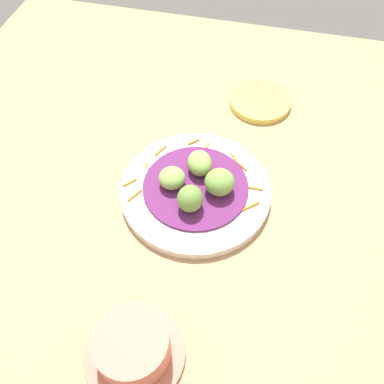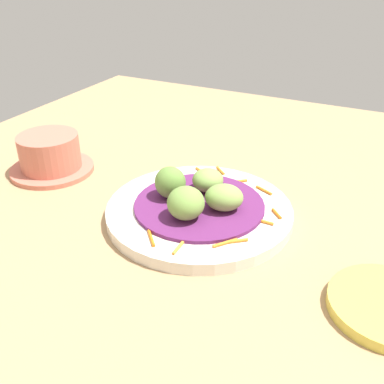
{
  "view_description": "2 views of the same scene",
  "coord_description": "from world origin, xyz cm",
  "px_view_note": "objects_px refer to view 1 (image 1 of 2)",
  "views": [
    {
      "loc": [
        -13.59,
        43.0,
        61.3
      ],
      "look_at": [
        -3.88,
        2.24,
        5.28
      ],
      "focal_mm": 39.33,
      "sensor_mm": 36.0,
      "label": 1
    },
    {
      "loc": [
        -52.43,
        -23.22,
        36.05
      ],
      "look_at": [
        -5.11,
        0.57,
        6.44
      ],
      "focal_mm": 41.85,
      "sensor_mm": 36.0,
      "label": 2
    }
  ],
  "objects_px": {
    "terracotta_bowl": "(133,348)",
    "guac_scoop_center": "(219,184)",
    "guac_scoop_left": "(190,199)",
    "guac_scoop_back": "(171,178)",
    "guac_scoop_right": "(200,163)",
    "main_plate": "(195,192)",
    "side_plate_small": "(260,101)"
  },
  "relations": [
    {
      "from": "side_plate_small",
      "to": "terracotta_bowl",
      "type": "bearing_deg",
      "value": 80.02
    },
    {
      "from": "terracotta_bowl",
      "to": "guac_scoop_left",
      "type": "bearing_deg",
      "value": -94.63
    },
    {
      "from": "main_plate",
      "to": "guac_scoop_right",
      "type": "xyz_separation_m",
      "value": [
        0.0,
        -0.04,
        0.03
      ]
    },
    {
      "from": "guac_scoop_center",
      "to": "side_plate_small",
      "type": "relative_size",
      "value": 0.4
    },
    {
      "from": "main_plate",
      "to": "guac_scoop_center",
      "type": "bearing_deg",
      "value": -178.21
    },
    {
      "from": "guac_scoop_center",
      "to": "side_plate_small",
      "type": "height_order",
      "value": "guac_scoop_center"
    },
    {
      "from": "guac_scoop_back",
      "to": "terracotta_bowl",
      "type": "distance_m",
      "value": 0.28
    },
    {
      "from": "guac_scoop_right",
      "to": "terracotta_bowl",
      "type": "xyz_separation_m",
      "value": [
        0.02,
        0.32,
        -0.01
      ]
    },
    {
      "from": "guac_scoop_right",
      "to": "side_plate_small",
      "type": "distance_m",
      "value": 0.24
    },
    {
      "from": "terracotta_bowl",
      "to": "guac_scoop_center",
      "type": "bearing_deg",
      "value": -101.76
    },
    {
      "from": "guac_scoop_left",
      "to": "terracotta_bowl",
      "type": "distance_m",
      "value": 0.24
    },
    {
      "from": "guac_scoop_left",
      "to": "side_plate_small",
      "type": "relative_size",
      "value": 0.36
    },
    {
      "from": "guac_scoop_back",
      "to": "guac_scoop_right",
      "type": "bearing_deg",
      "value": -133.21
    },
    {
      "from": "guac_scoop_left",
      "to": "guac_scoop_back",
      "type": "distance_m",
      "value": 0.06
    },
    {
      "from": "guac_scoop_right",
      "to": "guac_scoop_back",
      "type": "distance_m",
      "value": 0.06
    },
    {
      "from": "guac_scoop_center",
      "to": "terracotta_bowl",
      "type": "relative_size",
      "value": 0.36
    },
    {
      "from": "guac_scoop_right",
      "to": "side_plate_small",
      "type": "relative_size",
      "value": 0.41
    },
    {
      "from": "guac_scoop_left",
      "to": "guac_scoop_right",
      "type": "distance_m",
      "value": 0.08
    },
    {
      "from": "guac_scoop_back",
      "to": "guac_scoop_left",
      "type": "bearing_deg",
      "value": 136.79
    },
    {
      "from": "main_plate",
      "to": "guac_scoop_center",
      "type": "xyz_separation_m",
      "value": [
        -0.04,
        -0.0,
        0.04
      ]
    },
    {
      "from": "guac_scoop_right",
      "to": "guac_scoop_center",
      "type": "bearing_deg",
      "value": 136.79
    },
    {
      "from": "main_plate",
      "to": "side_plate_small",
      "type": "height_order",
      "value": "main_plate"
    },
    {
      "from": "main_plate",
      "to": "terracotta_bowl",
      "type": "height_order",
      "value": "terracotta_bowl"
    },
    {
      "from": "guac_scoop_right",
      "to": "side_plate_small",
      "type": "bearing_deg",
      "value": -109.51
    },
    {
      "from": "guac_scoop_left",
      "to": "guac_scoop_right",
      "type": "xyz_separation_m",
      "value": [
        0.0,
        -0.08,
        -0.0
      ]
    },
    {
      "from": "guac_scoop_center",
      "to": "guac_scoop_left",
      "type": "bearing_deg",
      "value": 46.79
    },
    {
      "from": "guac_scoop_back",
      "to": "terracotta_bowl",
      "type": "xyz_separation_m",
      "value": [
        -0.02,
        0.28,
        -0.01
      ]
    },
    {
      "from": "main_plate",
      "to": "terracotta_bowl",
      "type": "xyz_separation_m",
      "value": [
        0.02,
        0.28,
        0.02
      ]
    },
    {
      "from": "guac_scoop_center",
      "to": "side_plate_small",
      "type": "bearing_deg",
      "value": -98.05
    },
    {
      "from": "main_plate",
      "to": "guac_scoop_back",
      "type": "distance_m",
      "value": 0.05
    },
    {
      "from": "main_plate",
      "to": "guac_scoop_center",
      "type": "height_order",
      "value": "guac_scoop_center"
    },
    {
      "from": "main_plate",
      "to": "guac_scoop_back",
      "type": "bearing_deg",
      "value": 1.79
    }
  ]
}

